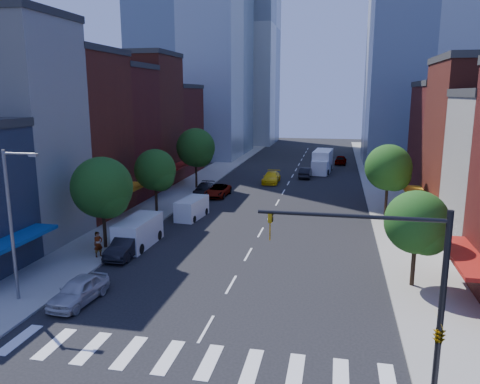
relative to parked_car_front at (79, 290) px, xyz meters
The scene contains 29 objects.
ground 8.48m from the parked_car_front, 10.66° to the right, with size 220.00×220.00×0.00m, color black.
sidewalk_left 38.67m from the parked_car_front, 96.24° to the left, with size 5.00×120.00×0.15m, color gray.
sidewalk_right 43.71m from the parked_car_front, 61.59° to the left, with size 5.00×120.00×0.15m, color gray.
crosswalk 9.50m from the parked_car_front, 28.81° to the right, with size 19.00×3.00×0.01m, color silver.
bldg_left_2 23.92m from the parked_car_front, 123.86° to the left, with size 12.00×9.00×16.00m, color #591E15.
bldg_left_3 30.98m from the parked_car_front, 114.85° to the left, with size 12.00×8.00×15.00m, color #571615.
bldg_left_4 38.89m from the parked_car_front, 109.47° to the left, with size 12.00×9.00×17.00m, color #591E15.
bldg_left_5 47.53m from the parked_car_front, 105.62° to the left, with size 12.00×10.00×13.00m, color #571615.
bldg_right_3 44.08m from the parked_car_front, 47.92° to the left, with size 12.00×10.00×13.00m, color #571615.
tower_far_w 97.81m from the parked_car_front, 95.93° to the left, with size 18.00×18.00×56.00m, color #9EA5AD.
traffic_signal 19.52m from the parked_car_front, 18.38° to the right, with size 7.24×2.24×8.00m.
streetlight 5.74m from the parked_car_front, behind, with size 2.25×0.25×9.00m.
tree_left_near 10.67m from the parked_car_front, 108.06° to the left, with size 4.80×4.80×7.30m.
tree_left_mid 20.93m from the parked_car_front, 98.53° to the left, with size 4.20×4.20×6.65m.
tree_left_far 34.78m from the parked_car_front, 95.08° to the left, with size 5.00×5.00×7.75m.
tree_right_near 21.21m from the parked_car_front, 17.69° to the left, with size 4.00×4.00×6.20m.
tree_right_far 31.75m from the parked_car_front, 50.69° to the left, with size 4.60×4.60×7.20m.
parked_car_front is the anchor object (origin of this frame).
parked_car_second 8.22m from the parked_car_front, 95.67° to the left, with size 1.68×4.81×1.59m, color black.
parked_car_third 30.24m from the parked_car_front, 88.49° to the left, with size 2.35×5.11×1.42m, color #999999.
parked_car_rear 31.08m from the parked_car_front, 92.22° to the left, with size 1.91×4.70×1.36m, color black.
cargo_van_near 10.66m from the parked_car_front, 94.98° to the left, with size 2.29×5.46×2.31m.
cargo_van_far 19.91m from the parked_car_front, 87.95° to the left, with size 2.33×4.85×2.00m.
taxi 40.62m from the parked_car_front, 81.60° to the left, with size 2.16×5.31×1.54m, color yellow.
traffic_car_oncoming 46.43m from the parked_car_front, 77.14° to the left, with size 1.61×4.61×1.52m, color black.
traffic_car_far 62.08m from the parked_car_front, 75.57° to the left, with size 1.90×4.72×1.61m, color #999999.
box_truck 52.31m from the parked_car_front, 76.13° to the left, with size 3.19×8.72×3.44m.
pedestrian_near 7.72m from the parked_car_front, 109.89° to the left, with size 0.71×0.47×1.95m, color #999999.
pedestrian_far 11.44m from the parked_car_front, 101.11° to the left, with size 0.75×0.58×1.53m, color #999999.
Camera 1 is at (6.40, -21.94, 12.25)m, focal length 35.00 mm.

